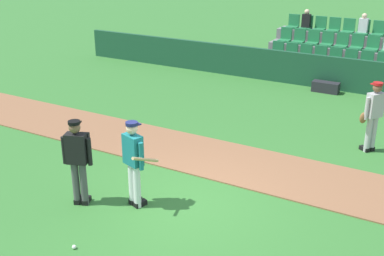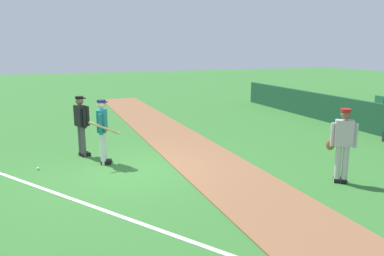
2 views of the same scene
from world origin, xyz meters
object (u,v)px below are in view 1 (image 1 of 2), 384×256
(umpire_home_plate, at_px, (78,158))
(equipment_bag, at_px, (326,87))
(baseball, at_px, (74,247))
(runner_grey_jersey, at_px, (373,114))
(batter_teal_jersey, at_px, (134,161))

(umpire_home_plate, bearing_deg, equipment_bag, 77.36)
(umpire_home_plate, xyz_separation_m, baseball, (0.91, -1.23, -0.96))
(runner_grey_jersey, height_order, equipment_bag, runner_grey_jersey)
(batter_teal_jersey, height_order, equipment_bag, batter_teal_jersey)
(umpire_home_plate, relative_size, baseball, 23.78)
(batter_teal_jersey, relative_size, umpire_home_plate, 1.00)
(batter_teal_jersey, bearing_deg, umpire_home_plate, -154.55)
(batter_teal_jersey, xyz_separation_m, baseball, (-0.07, -1.69, -0.93))
(umpire_home_plate, distance_m, baseball, 1.80)
(umpire_home_plate, distance_m, equipment_bag, 10.08)
(baseball, bearing_deg, runner_grey_jersey, 62.08)
(umpire_home_plate, xyz_separation_m, equipment_bag, (2.20, 9.80, -0.82))
(runner_grey_jersey, relative_size, baseball, 23.78)
(umpire_home_plate, bearing_deg, runner_grey_jersey, 50.76)
(batter_teal_jersey, distance_m, equipment_bag, 9.44)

